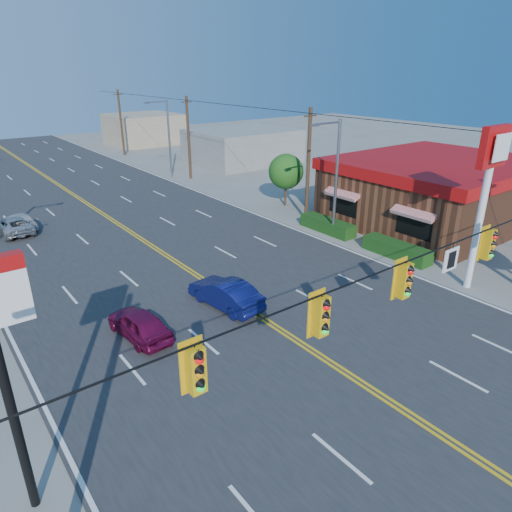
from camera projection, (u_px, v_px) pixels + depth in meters
ground at (406, 414)px, 15.67m from camera, size 160.00×160.00×0.00m
road at (151, 246)px, 30.34m from camera, size 20.00×120.00×0.06m
signal_span at (424, 287)px, 13.74m from camera, size 24.32×0.34×9.00m
kfc at (435, 190)px, 34.74m from camera, size 16.30×12.40×4.70m
kfc_pylon at (488, 176)px, 22.47m from camera, size 2.20×0.36×8.50m
streetlight_se at (335, 173)px, 30.28m from camera, size 2.55×0.25×8.00m
streetlight_ne at (167, 134)px, 47.90m from camera, size 2.55×0.25×8.00m
utility_pole_near at (308, 166)px, 34.13m from camera, size 0.28×0.28×8.40m
utility_pole_mid at (189, 138)px, 47.34m from camera, size 0.28×0.28×8.40m
utility_pole_far at (121, 123)px, 60.55m from camera, size 0.28×0.28×8.40m
tree_kfc_rear at (286, 172)px, 38.28m from camera, size 2.94×2.94×4.41m
bld_east_mid at (243, 146)px, 56.62m from camera, size 12.00×10.00×4.00m
bld_east_far at (144, 129)px, 71.01m from camera, size 10.00×10.00×4.40m
car_magenta at (140, 325)px, 19.84m from camera, size 1.84×3.86×1.27m
car_blue at (225, 294)px, 22.38m from camera, size 2.00×4.40×1.40m
car_white at (19, 222)px, 33.26m from camera, size 2.06×4.13×1.15m
car_silver at (14, 226)px, 32.44m from camera, size 2.11×4.39×1.21m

